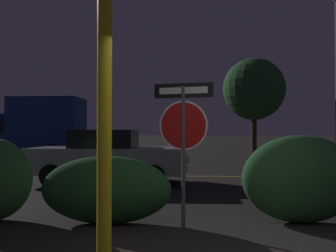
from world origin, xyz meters
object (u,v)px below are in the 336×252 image
Objects in this scene: delivery_truck at (29,127)px; tree_0 at (254,89)px; yellow_pole_left at (104,121)px; passing_car_2 at (109,156)px; stop_sign at (183,125)px; hedge_bush_3 at (301,179)px; hedge_bush_2 at (106,190)px.

tree_0 reaches higher than delivery_truck.
tree_0 reaches higher than yellow_pole_left.
passing_car_2 is at bearing -145.59° from delivery_truck.
stop_sign is 1.77m from yellow_pole_left.
hedge_bush_3 is 0.31× the size of tree_0.
passing_car_2 reaches higher than hedge_bush_2.
passing_car_2 is (-3.95, 4.35, 0.05)m from hedge_bush_3.
hedge_bush_2 is 18.29m from tree_0.
passing_car_2 is (-1.23, 6.26, -0.82)m from yellow_pole_left.
passing_car_2 is 0.78× the size of delivery_truck.
stop_sign is at bearing 60.63° from yellow_pole_left.
delivery_truck is at bearing 127.17° from hedge_bush_3.
passing_car_2 reaches higher than hedge_bush_3.
hedge_bush_3 is at bearing -98.04° from tree_0.
hedge_bush_2 is 0.35× the size of tree_0.
tree_0 reaches higher than hedge_bush_3.
tree_0 is at bearing 153.82° from passing_car_2.
hedge_bush_3 is (2.72, 1.91, -0.87)m from yellow_pole_left.
yellow_pole_left is at bearing -144.92° from hedge_bush_3.
hedge_bush_3 is at bearing 3.53° from hedge_bush_2.
hedge_bush_3 is at bearing -142.78° from delivery_truck.
stop_sign is at bearing 24.58° from passing_car_2.
stop_sign is 2.07m from hedge_bush_3.
yellow_pole_left is 3.44m from hedge_bush_3.
passing_car_2 is at bearing 132.25° from hedge_bush_3.
stop_sign is 1.06× the size of hedge_bush_2.
hedge_bush_2 is 3.07m from hedge_bush_3.
delivery_truck is (-7.21, 15.01, 0.09)m from yellow_pole_left.
yellow_pole_left is 1.52× the size of hedge_bush_2.
stop_sign is 0.39× the size of delivery_truck.
hedge_bush_2 is 15.00m from delivery_truck.
delivery_truck is (-5.98, 8.75, 0.90)m from passing_car_2.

